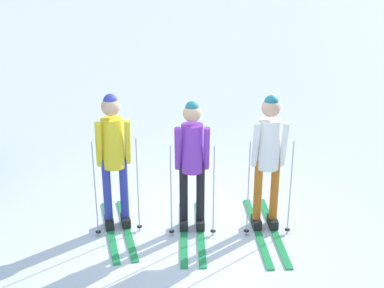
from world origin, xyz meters
The scene contains 4 objects.
ground_plane centered at (0.00, 0.00, 0.00)m, with size 400.00×400.00×0.00m, color white.
skier_in_yellow centered at (-0.93, 0.14, 1.03)m, with size 0.74×1.65×1.85m.
skier_in_purple centered at (0.07, 0.12, 0.98)m, with size 0.61×1.69×1.77m.
skier_in_white centered at (1.04, 0.19, 1.04)m, with size 0.61×1.80×1.83m.
Camera 1 is at (0.22, -5.75, 3.41)m, focal length 46.78 mm.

